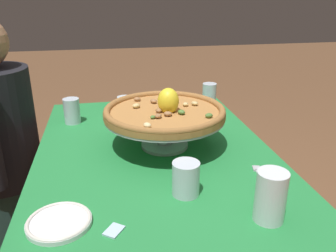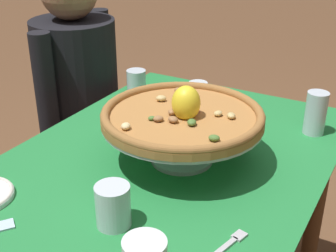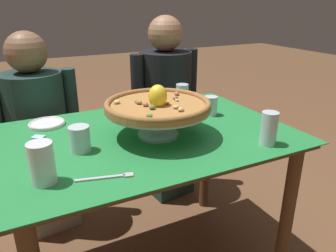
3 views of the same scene
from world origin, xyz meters
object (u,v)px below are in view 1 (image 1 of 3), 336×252
(pizza, at_px, (165,111))
(diner_right, at_px, (2,156))
(sugar_packet, at_px, (114,231))
(water_glass_front_right, at_px, (209,99))
(water_glass_back_right, at_px, (72,113))
(water_glass_side_right, at_px, (125,108))
(dinner_fork, at_px, (260,179))
(water_glass_side_left, at_px, (186,181))
(water_glass_front_left, at_px, (270,199))
(side_plate, at_px, (59,222))
(pizza_stand, at_px, (165,124))

(pizza, relative_size, diner_right, 0.36)
(sugar_packet, bearing_deg, water_glass_front_right, -30.76)
(water_glass_back_right, xyz_separation_m, water_glass_side_right, (0.04, -0.23, -0.01))
(pizza, height_order, dinner_fork, pizza)
(water_glass_side_left, bearing_deg, pizza, 0.37)
(water_glass_front_left, relative_size, dinner_fork, 0.73)
(water_glass_side_left, bearing_deg, diner_right, 44.48)
(water_glass_back_right, distance_m, side_plate, 0.73)
(pizza_stand, distance_m, water_glass_front_right, 0.45)
(pizza, distance_m, sugar_packet, 0.53)
(water_glass_front_right, relative_size, dinner_fork, 0.72)
(pizza, bearing_deg, diner_right, 61.40)
(water_glass_front_right, bearing_deg, water_glass_back_right, 93.74)
(sugar_packet, xyz_separation_m, diner_right, (0.84, 0.48, -0.17))
(water_glass_side_right, relative_size, diner_right, 0.08)
(water_glass_back_right, relative_size, water_glass_side_right, 1.15)
(pizza, xyz_separation_m, water_glass_side_left, (-0.33, -0.00, -0.10))
(pizza, xyz_separation_m, water_glass_front_right, (0.36, -0.28, -0.08))
(side_plate, xyz_separation_m, diner_right, (0.79, 0.35, -0.17))
(water_glass_front_right, distance_m, sugar_packet, 0.95)
(diner_right, bearing_deg, side_plate, -156.09)
(pizza, bearing_deg, water_glass_side_right, 19.61)
(pizza, xyz_separation_m, water_glass_back_right, (0.31, 0.36, -0.09))
(water_glass_back_right, distance_m, water_glass_side_left, 0.74)
(water_glass_front_left, bearing_deg, sugar_packet, 86.69)
(water_glass_front_left, distance_m, water_glass_side_right, 0.89)
(water_glass_side_right, relative_size, side_plate, 0.59)
(water_glass_side_right, bearing_deg, pizza_stand, -160.48)
(pizza, height_order, water_glass_back_right, pizza)
(side_plate, bearing_deg, water_glass_back_right, 1.02)
(side_plate, xyz_separation_m, sugar_packet, (-0.05, -0.13, -0.01))
(water_glass_side_right, height_order, diner_right, diner_right)
(water_glass_front_left, xyz_separation_m, water_glass_side_right, (0.83, 0.31, -0.02))
(pizza_stand, bearing_deg, water_glass_front_right, -38.05)
(water_glass_front_right, bearing_deg, diner_right, 88.74)
(pizza_stand, relative_size, water_glass_side_left, 4.37)
(water_glass_back_right, distance_m, diner_right, 0.40)
(dinner_fork, bearing_deg, side_plate, 100.86)
(water_glass_side_right, distance_m, diner_right, 0.60)
(dinner_fork, xyz_separation_m, diner_right, (0.67, 0.94, -0.17))
(water_glass_front_right, height_order, water_glass_side_left, water_glass_front_right)
(water_glass_back_right, distance_m, water_glass_front_left, 0.96)
(dinner_fork, bearing_deg, water_glass_back_right, 44.72)
(water_glass_back_right, xyz_separation_m, water_glass_front_right, (0.04, -0.63, 0.01))
(water_glass_back_right, xyz_separation_m, water_glass_front_left, (-0.80, -0.54, 0.01))
(water_glass_side_left, bearing_deg, water_glass_front_left, -130.40)
(pizza_stand, bearing_deg, diner_right, 61.39)
(dinner_fork, bearing_deg, diner_right, 54.40)
(sugar_packet, bearing_deg, water_glass_front_left, -93.31)
(water_glass_front_left, height_order, diner_right, diner_right)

